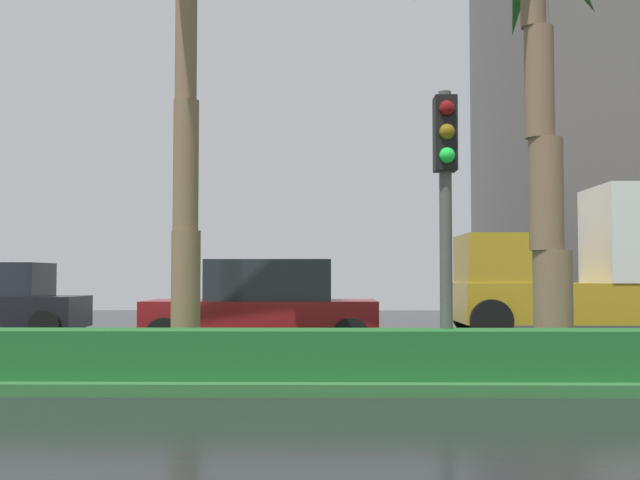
% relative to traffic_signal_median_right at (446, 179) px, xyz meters
% --- Properties ---
extents(ground_plane, '(90.00, 42.00, 0.10)m').
position_rel_traffic_signal_median_right_xyz_m(ground_plane, '(-6.54, 2.16, -2.70)').
color(ground_plane, black).
extents(traffic_signal_median_right, '(0.28, 0.43, 3.63)m').
position_rel_traffic_signal_median_right_xyz_m(traffic_signal_median_right, '(0.00, 0.00, 0.00)').
color(traffic_signal_median_right, '#4C4C47').
rests_on(traffic_signal_median_right, median_strip).
extents(car_in_traffic_third, '(4.30, 2.02, 1.72)m').
position_rel_traffic_signal_median_right_xyz_m(car_in_traffic_third, '(-2.71, 4.88, -1.83)').
color(car_in_traffic_third, maroon).
rests_on(car_in_traffic_third, ground_plane).
extents(box_truck_lead, '(6.40, 2.64, 3.46)m').
position_rel_traffic_signal_median_right_xyz_m(box_truck_lead, '(4.74, 8.14, -1.10)').
color(box_truck_lead, '#B28C1E').
rests_on(box_truck_lead, ground_plane).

